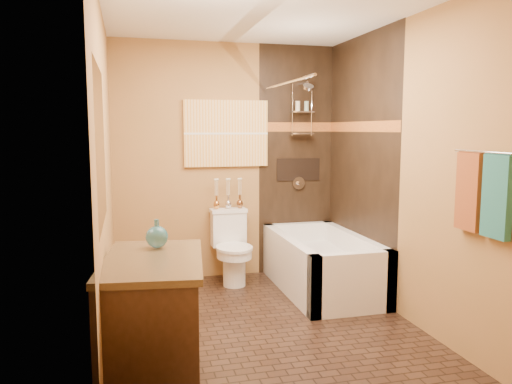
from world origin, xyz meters
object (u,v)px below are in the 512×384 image
object	(u,v)px
sunset_painting	(226,134)
toilet	(232,247)
bathtub	(322,268)
vanity	(153,325)

from	to	relation	value
sunset_painting	toilet	bearing A→B (deg)	-90.00
sunset_painting	toilet	size ratio (longest dim) A/B	1.19
sunset_painting	toilet	xyz separation A→B (m)	(0.00, -0.25, -1.17)
toilet	bathtub	bearing A→B (deg)	-31.77
sunset_painting	vanity	distance (m)	2.70
sunset_painting	bathtub	distance (m)	1.72
toilet	vanity	xyz separation A→B (m)	(-0.91, -2.02, 0.04)
sunset_painting	bathtub	world-z (taller)	sunset_painting
toilet	vanity	distance (m)	2.22
sunset_painting	toilet	world-z (taller)	sunset_painting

